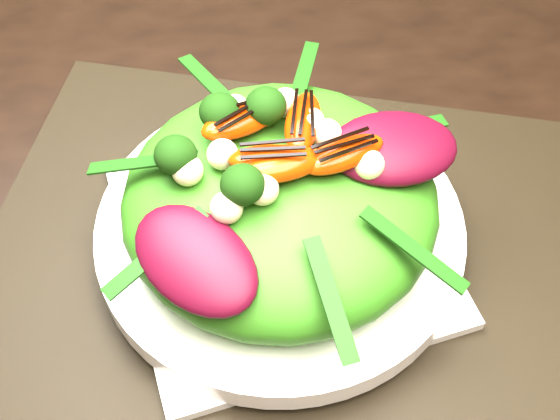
{
  "coord_description": "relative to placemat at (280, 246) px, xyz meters",
  "views": [
    {
      "loc": [
        -0.34,
        -0.32,
        1.23
      ],
      "look_at": [
        -0.32,
        0.0,
        0.8
      ],
      "focal_mm": 48.0,
      "sensor_mm": 36.0,
      "label": 1
    }
  ],
  "objects": [
    {
      "name": "plate_base",
      "position": [
        0.0,
        0.0,
        0.01
      ],
      "size": [
        0.28,
        0.28,
        0.01
      ],
      "primitive_type": "cube",
      "rotation": [
        0.0,
        0.0,
        0.26
      ],
      "color": "white",
      "rests_on": "placemat"
    },
    {
      "name": "broccoli_floret",
      "position": [
        -0.07,
        0.02,
        0.11
      ],
      "size": [
        0.05,
        0.05,
        0.04
      ],
      "primitive_type": "sphere",
      "rotation": [
        0.0,
        0.0,
        -0.3
      ],
      "color": "black",
      "rests_on": "lettuce_mound"
    },
    {
      "name": "balsamic_drizzle",
      "position": [
        -0.0,
        0.02,
        0.11
      ],
      "size": [
        0.04,
        0.02,
        0.0
      ],
      "primitive_type": "cube",
      "rotation": [
        0.0,
        0.0,
        0.51
      ],
      "color": "black",
      "rests_on": "orange_segment"
    },
    {
      "name": "placemat",
      "position": [
        0.0,
        0.0,
        0.0
      ],
      "size": [
        0.52,
        0.44,
        0.0
      ],
      "primitive_type": "cube",
      "rotation": [
        0.0,
        0.0,
        -0.24
      ],
      "color": "black",
      "rests_on": "dining_table"
    },
    {
      "name": "radicchio_leaf",
      "position": [
        0.08,
        0.01,
        0.09
      ],
      "size": [
        0.1,
        0.07,
        0.02
      ],
      "primitive_type": "ellipsoid",
      "rotation": [
        0.0,
        0.0,
        0.15
      ],
      "color": "#400615",
      "rests_on": "lettuce_mound"
    },
    {
      "name": "lettuce_mound",
      "position": [
        0.0,
        0.0,
        0.06
      ],
      "size": [
        0.28,
        0.28,
        0.08
      ],
      "primitive_type": "ellipsoid",
      "rotation": [
        0.0,
        0.0,
        0.27
      ],
      "color": "#367B17",
      "rests_on": "salad_bowl"
    },
    {
      "name": "salad_bowl",
      "position": [
        0.0,
        0.0,
        0.02
      ],
      "size": [
        0.29,
        0.29,
        0.02
      ],
      "primitive_type": "cylinder",
      "rotation": [
        0.0,
        0.0,
        -0.05
      ],
      "color": "white",
      "rests_on": "plate_base"
    },
    {
      "name": "macadamia_nut",
      "position": [
        0.04,
        -0.05,
        0.1
      ],
      "size": [
        0.02,
        0.02,
        0.02
      ],
      "primitive_type": "sphere",
      "rotation": [
        0.0,
        0.0,
        -0.12
      ],
      "color": "beige",
      "rests_on": "lettuce_mound"
    },
    {
      "name": "orange_segment",
      "position": [
        -0.0,
        0.02,
        0.1
      ],
      "size": [
        0.06,
        0.05,
        0.02
      ],
      "primitive_type": "ellipsoid",
      "rotation": [
        0.0,
        0.0,
        0.51
      ],
      "color": "red",
      "rests_on": "lettuce_mound"
    }
  ]
}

